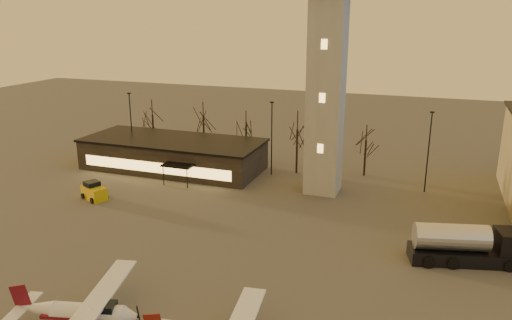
# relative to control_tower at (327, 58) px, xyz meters

# --- Properties ---
(control_tower) EXTENTS (6.80, 6.80, 32.60)m
(control_tower) POSITION_rel_control_tower_xyz_m (0.00, 0.00, 0.00)
(control_tower) COLOR gray
(control_tower) RESTS_ON ground
(terminal) EXTENTS (25.40, 12.20, 4.30)m
(terminal) POSITION_rel_control_tower_xyz_m (-21.99, 1.98, -14.17)
(terminal) COLOR black
(terminal) RESTS_ON ground
(light_poles) EXTENTS (58.50, 12.25, 10.14)m
(light_poles) POSITION_rel_control_tower_xyz_m (0.50, 1.00, -10.92)
(light_poles) COLOR black
(light_poles) RESTS_ON ground
(tree_row) EXTENTS (37.20, 9.20, 8.80)m
(tree_row) POSITION_rel_control_tower_xyz_m (-13.70, 9.16, -10.39)
(tree_row) COLOR black
(tree_row) RESTS_ON ground
(cessna_rear) EXTENTS (9.76, 12.20, 3.37)m
(cessna_rear) POSITION_rel_control_tower_xyz_m (-8.78, -33.55, -15.17)
(cessna_rear) COLOR silver
(cessna_rear) RESTS_ON ground
(fuel_truck) EXTENTS (9.97, 4.99, 3.56)m
(fuel_truck) POSITION_rel_control_tower_xyz_m (15.96, -13.87, -14.92)
(fuel_truck) COLOR black
(fuel_truck) RESTS_ON ground
(service_cart) EXTENTS (3.75, 3.14, 2.10)m
(service_cart) POSITION_rel_control_tower_xyz_m (-24.98, -11.97, -15.52)
(service_cart) COLOR #C3A00B
(service_cart) RESTS_ON ground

